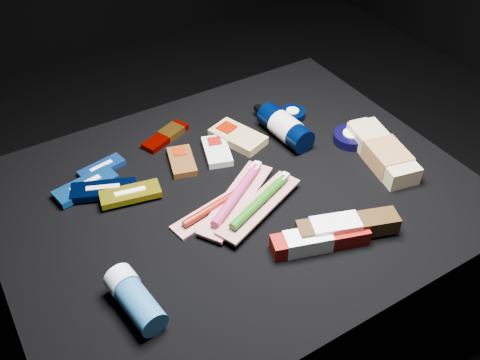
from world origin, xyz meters
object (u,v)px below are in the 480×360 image
bodywash_bottle (383,153)px  deodorant_stick (135,299)px  toothpaste_carton_red (316,241)px  lotion_bottle (285,127)px

bodywash_bottle → deodorant_stick: (-0.64, -0.08, 0.00)m
bodywash_bottle → deodorant_stick: deodorant_stick is taller
deodorant_stick → toothpaste_carton_red: (0.35, -0.05, -0.01)m
lotion_bottle → bodywash_bottle: 0.23m
lotion_bottle → deodorant_stick: size_ratio=1.43×
bodywash_bottle → toothpaste_carton_red: size_ratio=1.18×
deodorant_stick → lotion_bottle: bearing=21.8°
lotion_bottle → bodywash_bottle: lotion_bottle is taller
bodywash_bottle → toothpaste_carton_red: bodywash_bottle is taller
deodorant_stick → toothpaste_carton_red: size_ratio=0.70×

